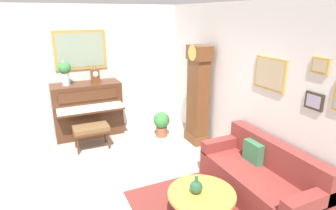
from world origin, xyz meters
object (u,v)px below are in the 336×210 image
couch (261,178)px  potted_plant (162,122)px  green_jug (196,187)px  piano (88,109)px  piano_bench (91,130)px  flower_vase (65,70)px  coffee_table (202,195)px  mantel_clock (95,75)px  grandfather_clock (198,98)px

couch → potted_plant: couch is taller
green_jug → couch: bearing=91.6°
piano → piano_bench: piano is taller
piano → potted_plant: size_ratio=2.57×
piano_bench → potted_plant: size_ratio=1.25×
flower_vase → couch: bearing=33.7°
piano_bench → green_jug: size_ratio=2.92×
coffee_table → potted_plant: bearing=167.3°
flower_vase → coffee_table: bearing=19.4°
couch → piano: bearing=-151.1°
couch → coffee_table: bearing=-86.5°
green_jug → potted_plant: 2.74m
piano_bench → mantel_clock: mantel_clock is taller
piano → couch: piano is taller
flower_vase → grandfather_clock: bearing=60.8°
flower_vase → potted_plant: (0.78, 1.82, -1.17)m
couch → piano_bench: bearing=-143.6°
couch → flower_vase: (-3.40, -2.26, 1.18)m
piano → potted_plant: piano is taller
couch → flower_vase: size_ratio=3.28×
potted_plant → coffee_table: bearing=-12.7°
coffee_table → potted_plant: potted_plant is taller
mantel_clock → flower_vase: 0.62m
potted_plant → couch: bearing=9.6°
green_jug → potted_plant: green_jug is taller
flower_vase → potted_plant: 2.30m
grandfather_clock → couch: 2.17m
piano → grandfather_clock: grandfather_clock is taller
piano_bench → grandfather_clock: (0.59, 2.08, 0.56)m
potted_plant → green_jug: bearing=-14.2°
piano → flower_vase: 0.97m
green_jug → flower_vase: bearing=-161.4°
piano → couch: bearing=28.9°
mantel_clock → flower_vase: bearing=-90.0°
coffee_table → green_jug: 0.14m
piano → flower_vase: flower_vase is taller
piano_bench → coffee_table: piano_bench is taller
potted_plant → mantel_clock: bearing=-122.7°
mantel_clock → green_jug: size_ratio=1.58×
piano_bench → flower_vase: flower_vase is taller
piano_bench → couch: bearing=36.4°
piano_bench → green_jug: 2.81m
couch → coffee_table: couch is taller
grandfather_clock → coffee_table: (2.13, -1.17, -0.59)m
grandfather_clock → potted_plant: size_ratio=3.62×
mantel_clock → potted_plant: 1.77m
grandfather_clock → coffee_table: 2.50m
potted_plant → flower_vase: bearing=-113.2°
flower_vase → green_jug: flower_vase is taller
couch → coffee_table: 1.05m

